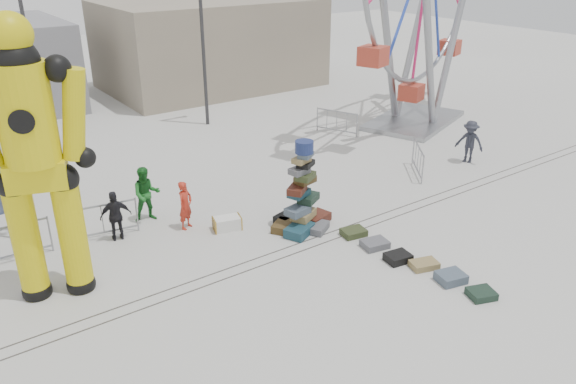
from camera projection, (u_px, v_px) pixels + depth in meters
ground at (331, 254)px, 15.80m from camera, size 90.00×90.00×0.00m
track_line_near at (318, 245)px, 16.25m from camera, size 40.00×0.04×0.01m
track_line_far at (309, 240)px, 16.54m from camera, size 40.00×0.04×0.01m
building_right at (210, 44)px, 33.37m from camera, size 12.00×8.00×5.00m
lamp_post_right at (204, 28)px, 25.29m from camera, size 1.41×0.25×8.00m
lamp_post_left at (29, 36)px, 23.07m from camera, size 1.41×0.25×8.00m
suitcase_tower at (302, 204)px, 17.01m from camera, size 2.12×1.84×2.78m
crash_test_dummy at (33, 154)px, 12.59m from camera, size 2.76×1.35×6.99m
steamer_trunk at (227, 223)px, 17.09m from camera, size 0.94×0.69×0.39m
row_case_0 at (354, 232)px, 16.76m from camera, size 0.79×0.65×0.20m
row_case_1 at (375, 244)px, 16.11m from camera, size 0.83×0.69×0.20m
row_case_2 at (398, 257)px, 15.40m from camera, size 0.75×0.63×0.22m
row_case_3 at (424, 265)px, 15.10m from camera, size 0.85×0.68×0.18m
row_case_4 at (451, 277)px, 14.47m from camera, size 0.82×0.73×0.25m
row_case_5 at (481, 294)px, 13.84m from camera, size 0.78×0.73×0.19m
barricade_dummy_b at (12, 243)px, 15.24m from camera, size 2.00×0.18×1.10m
barricade_dummy_c at (103, 221)px, 16.45m from camera, size 1.99×0.40×1.10m
barricade_wheel_front at (418, 160)px, 21.05m from camera, size 1.30×1.65×1.10m
barricade_wheel_back at (337, 122)px, 25.48m from camera, size 0.89×1.87×1.10m
pedestrian_red at (185, 205)px, 16.94m from camera, size 0.66×0.59×1.53m
pedestrian_green at (146, 194)px, 17.39m from camera, size 1.00×0.87×1.77m
pedestrian_black at (116, 216)px, 16.28m from camera, size 0.95×0.54×1.53m
pedestrian_grey at (470, 142)px, 22.06m from camera, size 0.97×1.25×1.70m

